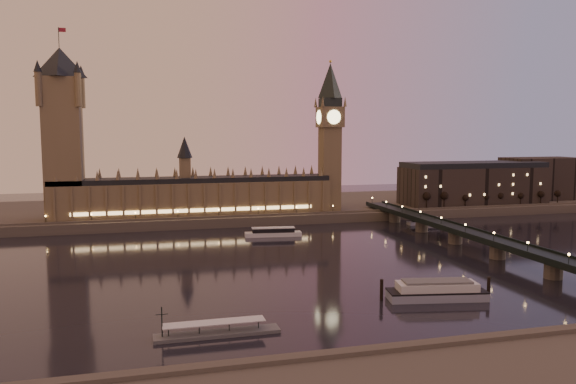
# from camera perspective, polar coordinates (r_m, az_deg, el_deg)

# --- Properties ---
(ground) EXTENTS (700.00, 700.00, 0.00)m
(ground) POSITION_cam_1_polar(r_m,az_deg,el_deg) (268.46, 1.64, -7.01)
(ground) COLOR black
(ground) RESTS_ON ground
(far_embankment) EXTENTS (560.00, 130.00, 6.00)m
(far_embankment) POSITION_cam_1_polar(r_m,az_deg,el_deg) (432.46, -0.69, -1.56)
(far_embankment) COLOR #423D35
(far_embankment) RESTS_ON ground
(palace_of_westminster) EXTENTS (180.00, 26.62, 52.00)m
(palace_of_westminster) POSITION_cam_1_polar(r_m,az_deg,el_deg) (375.40, -9.48, 0.05)
(palace_of_westminster) COLOR brown
(palace_of_westminster) RESTS_ON ground
(victoria_tower) EXTENTS (31.68, 31.68, 118.00)m
(victoria_tower) POSITION_cam_1_polar(r_m,az_deg,el_deg) (374.74, -21.94, 6.43)
(victoria_tower) COLOR brown
(victoria_tower) RESTS_ON ground
(big_ben) EXTENTS (17.68, 17.68, 104.00)m
(big_ben) POSITION_cam_1_polar(r_m,az_deg,el_deg) (393.09, 4.29, 6.56)
(big_ben) COLOR brown
(big_ben) RESTS_ON ground
(westminster_bridge) EXTENTS (13.20, 260.00, 15.30)m
(westminster_bridge) POSITION_cam_1_polar(r_m,az_deg,el_deg) (305.45, 18.43, -4.65)
(westminster_bridge) COLOR black
(westminster_bridge) RESTS_ON ground
(city_block) EXTENTS (155.00, 45.00, 34.00)m
(city_block) POSITION_cam_1_polar(r_m,az_deg,el_deg) (468.34, 20.37, 1.02)
(city_block) COLOR black
(city_block) RESTS_ON ground
(bare_tree_0) EXTENTS (5.10, 5.10, 10.37)m
(bare_tree_0) POSITION_cam_1_polar(r_m,az_deg,el_deg) (412.58, 13.83, -0.62)
(bare_tree_0) COLOR black
(bare_tree_0) RESTS_ON ground
(bare_tree_1) EXTENTS (5.10, 5.10, 10.37)m
(bare_tree_1) POSITION_cam_1_polar(r_m,az_deg,el_deg) (420.35, 15.73, -0.55)
(bare_tree_1) COLOR black
(bare_tree_1) RESTS_ON ground
(bare_tree_2) EXTENTS (5.10, 5.10, 10.37)m
(bare_tree_2) POSITION_cam_1_polar(r_m,az_deg,el_deg) (428.58, 17.56, -0.48)
(bare_tree_2) COLOR black
(bare_tree_2) RESTS_ON ground
(bare_tree_3) EXTENTS (5.10, 5.10, 10.37)m
(bare_tree_3) POSITION_cam_1_polar(r_m,az_deg,el_deg) (437.22, 19.32, -0.41)
(bare_tree_3) COLOR black
(bare_tree_3) RESTS_ON ground
(bare_tree_4) EXTENTS (5.10, 5.10, 10.37)m
(bare_tree_4) POSITION_cam_1_polar(r_m,az_deg,el_deg) (446.26, 21.01, -0.35)
(bare_tree_4) COLOR black
(bare_tree_4) RESTS_ON ground
(bare_tree_5) EXTENTS (5.10, 5.10, 10.37)m
(bare_tree_5) POSITION_cam_1_polar(r_m,az_deg,el_deg) (455.67, 22.63, -0.29)
(bare_tree_5) COLOR black
(bare_tree_5) RESTS_ON ground
(bare_tree_6) EXTENTS (5.10, 5.10, 10.37)m
(bare_tree_6) POSITION_cam_1_polar(r_m,az_deg,el_deg) (465.44, 24.19, -0.23)
(bare_tree_6) COLOR black
(bare_tree_6) RESTS_ON ground
(bare_tree_7) EXTENTS (5.10, 5.10, 10.37)m
(bare_tree_7) POSITION_cam_1_polar(r_m,az_deg,el_deg) (475.53, 25.68, -0.17)
(bare_tree_7) COLOR black
(bare_tree_7) RESTS_ON ground
(cruise_boat_a) EXTENTS (33.66, 10.72, 5.29)m
(cruise_boat_a) POSITION_cam_1_polar(r_m,az_deg,el_deg) (329.72, -1.51, -4.12)
(cruise_boat_a) COLOR silver
(cruise_boat_a) RESTS_ON ground
(cruise_boat_b) EXTENTS (24.86, 6.26, 4.59)m
(cruise_boat_b) POSITION_cam_1_polar(r_m,az_deg,el_deg) (382.76, 13.81, -2.90)
(cruise_boat_b) COLOR silver
(cruise_boat_b) RESTS_ON ground
(moored_barge) EXTENTS (40.91, 16.25, 7.61)m
(moored_barge) POSITION_cam_1_polar(r_m,az_deg,el_deg) (215.27, 14.88, -9.67)
(moored_barge) COLOR #858EA9
(moored_barge) RESTS_ON ground
(pontoon_pier) EXTENTS (37.91, 6.32, 10.11)m
(pontoon_pier) POSITION_cam_1_polar(r_m,az_deg,el_deg) (175.56, -7.25, -13.91)
(pontoon_pier) COLOR #595B5E
(pontoon_pier) RESTS_ON ground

